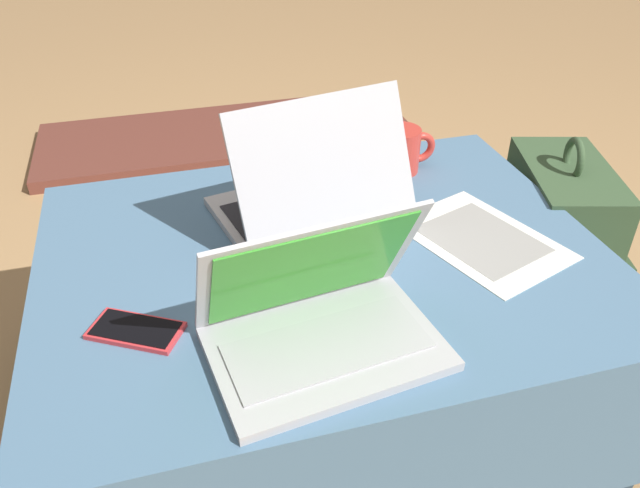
% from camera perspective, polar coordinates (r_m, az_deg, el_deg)
% --- Properties ---
extents(ground_plane, '(14.00, 14.00, 0.00)m').
position_cam_1_polar(ground_plane, '(1.39, 0.31, -13.79)').
color(ground_plane, tan).
extents(ottoman, '(1.02, 0.78, 0.38)m').
position_cam_1_polar(ottoman, '(1.25, 0.34, -7.88)').
color(ottoman, '#2A3D4E').
rests_on(ottoman, ground_plane).
extents(laptop_near, '(0.36, 0.27, 0.22)m').
position_cam_1_polar(laptop_near, '(0.92, 0.03, -6.98)').
color(laptop_near, '#B7B7BC').
rests_on(laptop_near, ottoman).
extents(laptop_far, '(0.39, 0.33, 0.26)m').
position_cam_1_polar(laptop_far, '(1.20, -0.60, 4.35)').
color(laptop_far, '#B7B7BC').
rests_on(laptop_far, ottoman).
extents(cell_phone, '(0.16, 0.13, 0.01)m').
position_cam_1_polar(cell_phone, '(1.00, -16.48, -7.58)').
color(cell_phone, red).
rests_on(cell_phone, ottoman).
extents(backpack, '(0.31, 0.37, 0.46)m').
position_cam_1_polar(backpack, '(1.61, 20.88, 0.06)').
color(backpack, '#385133').
rests_on(backpack, ground_plane).
extents(paper_sheet, '(0.30, 0.35, 0.00)m').
position_cam_1_polar(paper_sheet, '(1.21, 14.57, 0.43)').
color(paper_sheet, silver).
rests_on(paper_sheet, ottoman).
extents(coffee_mug, '(0.13, 0.09, 0.10)m').
position_cam_1_polar(coffee_mug, '(1.40, 7.42, 8.54)').
color(coffee_mug, red).
rests_on(coffee_mug, ottoman).
extents(fireplace_hearth, '(1.40, 0.50, 0.04)m').
position_cam_1_polar(fireplace_hearth, '(2.47, -8.43, 9.83)').
color(fireplace_hearth, brown).
rests_on(fireplace_hearth, ground_plane).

